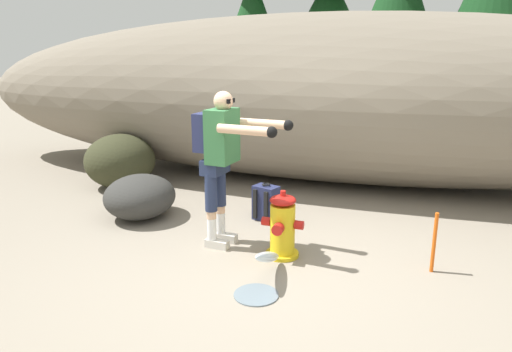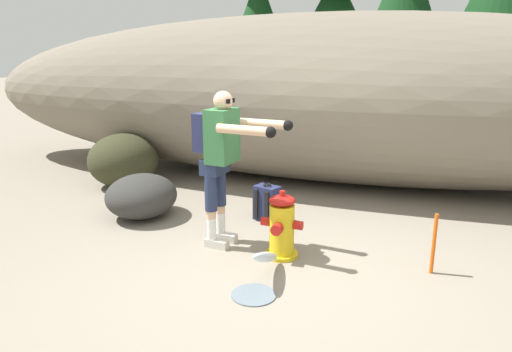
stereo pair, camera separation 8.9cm
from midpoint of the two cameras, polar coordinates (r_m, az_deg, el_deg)
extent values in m
cube|color=gray|center=(4.77, 0.58, -11.06)|extent=(56.00, 56.00, 0.04)
ellipsoid|color=#756B5B|center=(7.72, 8.62, 9.27)|extent=(13.15, 3.20, 2.63)
cylinder|color=gold|center=(4.98, 2.65, -9.37)|extent=(0.35, 0.35, 0.04)
cylinder|color=gold|center=(4.87, 2.69, -6.39)|extent=(0.26, 0.26, 0.52)
ellipsoid|color=red|center=(4.76, 2.74, -2.94)|extent=(0.27, 0.27, 0.10)
cylinder|color=red|center=(4.74, 2.75, -2.08)|extent=(0.06, 0.06, 0.05)
cylinder|color=red|center=(4.89, 0.74, -5.49)|extent=(0.09, 0.09, 0.09)
cylinder|color=red|center=(4.81, 4.70, -5.93)|extent=(0.09, 0.09, 0.09)
cylinder|color=red|center=(4.69, 2.13, -6.43)|extent=(0.11, 0.09, 0.11)
ellipsoid|color=silver|center=(4.44, 0.84, -9.75)|extent=(0.10, 0.72, 0.38)
cylinder|color=slate|center=(4.25, -0.60, -14.15)|extent=(0.40, 0.40, 0.01)
cube|color=beige|center=(5.33, -4.16, -7.40)|extent=(0.27, 0.13, 0.09)
cylinder|color=white|center=(5.29, -4.77, -5.64)|extent=(0.10, 0.10, 0.24)
cylinder|color=#DBAD89|center=(5.24, -4.81, -3.98)|extent=(0.10, 0.10, 0.09)
cylinder|color=#232D4C|center=(5.16, -4.87, -1.34)|extent=(0.13, 0.13, 0.42)
cube|color=beige|center=(5.17, -5.22, -8.17)|extent=(0.27, 0.13, 0.09)
cylinder|color=white|center=(5.13, -5.85, -6.36)|extent=(0.10, 0.10, 0.24)
cylinder|color=#DBAD89|center=(5.08, -5.90, -4.64)|extent=(0.10, 0.10, 0.09)
cylinder|color=#232D4C|center=(5.00, -5.98, -1.93)|extent=(0.13, 0.13, 0.42)
cube|color=#232D4C|center=(5.01, -5.49, 1.20)|extent=(0.23, 0.34, 0.16)
cube|color=#336B3D|center=(4.90, -4.62, 4.84)|extent=(0.28, 0.38, 0.56)
cube|color=#23284C|center=(4.99, -6.66, 5.31)|extent=(0.19, 0.29, 0.40)
sphere|color=#DBAD89|center=(4.84, -4.51, 9.02)|extent=(0.20, 0.20, 0.20)
cube|color=black|center=(4.80, -3.60, 9.05)|extent=(0.04, 0.15, 0.04)
cylinder|color=#DBAD89|center=(4.91, 0.40, 6.34)|extent=(0.59, 0.15, 0.09)
sphere|color=black|center=(4.81, 3.36, 6.12)|extent=(0.11, 0.11, 0.11)
cylinder|color=#DBAD89|center=(4.52, -1.86, 5.55)|extent=(0.59, 0.15, 0.09)
sphere|color=black|center=(4.41, 1.32, 5.31)|extent=(0.11, 0.11, 0.11)
cube|color=#23284C|center=(5.90, 0.77, -3.27)|extent=(0.35, 0.29, 0.44)
cube|color=#23284C|center=(6.02, 1.51, -3.56)|extent=(0.22, 0.12, 0.20)
torus|color=black|center=(5.83, 0.78, -1.04)|extent=(0.10, 0.10, 0.02)
cube|color=black|center=(5.86, -0.54, -3.40)|extent=(0.06, 0.04, 0.37)
cube|color=black|center=(5.77, 0.76, -3.72)|extent=(0.06, 0.04, 0.37)
ellipsoid|color=#32341F|center=(7.57, -16.41, 1.77)|extent=(1.18, 1.21, 0.82)
ellipsoid|color=#31312E|center=(6.17, -14.25, -2.42)|extent=(0.98, 1.04, 0.55)
cylinder|color=#47331E|center=(14.22, -0.58, 10.06)|extent=(0.23, 0.23, 1.64)
cone|color=#143D19|center=(14.18, -0.61, 18.46)|extent=(1.89, 1.89, 2.51)
cylinder|color=#47331E|center=(14.18, 8.22, 9.27)|extent=(0.36, 0.36, 1.33)
cone|color=#143D19|center=(14.13, 8.56, 17.69)|extent=(2.99, 2.99, 2.82)
cylinder|color=#47331E|center=(12.28, 15.79, 8.68)|extent=(0.26, 0.26, 1.64)
cone|color=#143D19|center=(12.26, 16.60, 19.40)|extent=(2.18, 2.18, 2.96)
cylinder|color=#47331E|center=(12.05, 25.58, 7.96)|extent=(0.28, 0.28, 1.76)
cylinder|color=#E55914|center=(4.82, 20.22, -7.57)|extent=(0.04, 0.04, 0.60)
camera|label=1|loc=(0.04, -90.50, -0.14)|focal=33.12mm
camera|label=2|loc=(0.04, 89.50, 0.14)|focal=33.12mm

